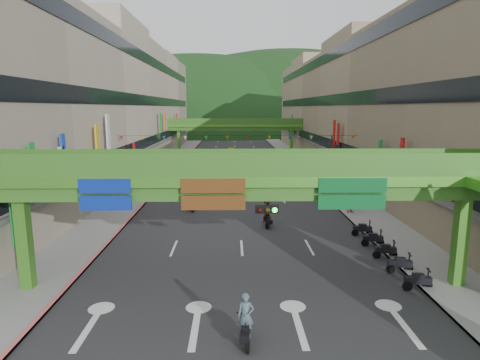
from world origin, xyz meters
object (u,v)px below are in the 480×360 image
pedestrian_red (352,204)px  car_yellow (231,150)px  scooter_rider_mid (268,213)px  car_silver (180,179)px  overpass_near (265,192)px  scooter_rider_near (246,321)px

pedestrian_red → car_yellow: bearing=76.0°
scooter_rider_mid → car_yellow: 50.09m
car_silver → pedestrian_red: pedestrian_red is taller
overpass_near → car_silver: overpass_near is taller
overpass_near → pedestrian_red: size_ratio=15.44×
scooter_rider_near → car_silver: 34.69m
scooter_rider_near → scooter_rider_mid: 15.88m
car_silver → car_yellow: bearing=88.9°
pedestrian_red → car_silver: bearing=112.1°
car_silver → pedestrian_red: bearing=-31.1°
car_silver → scooter_rider_near: bearing=-68.7°
overpass_near → scooter_rider_mid: (1.21, 11.34, -4.12)m
scooter_rider_mid → car_silver: size_ratio=0.56×
scooter_rider_near → pedestrian_red: 21.79m
scooter_rider_near → pedestrian_red: (9.91, 19.41, -0.10)m
overpass_near → pedestrian_red: bearing=59.5°
car_yellow → pedestrian_red: pedestrian_red is taller
car_yellow → pedestrian_red: size_ratio=2.29×
scooter_rider_mid → car_yellow: (-3.03, 50.00, -0.38)m
car_silver → car_yellow: car_yellow is taller
overpass_near → car_yellow: bearing=91.7°
car_yellow → scooter_rider_mid: bearing=-89.8°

